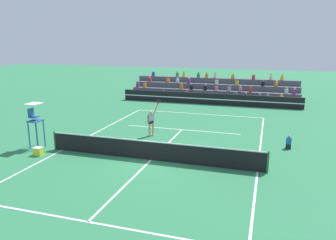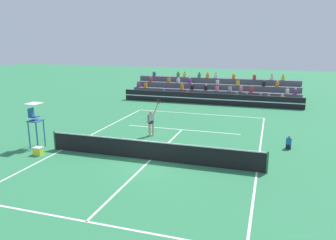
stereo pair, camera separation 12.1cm
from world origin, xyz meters
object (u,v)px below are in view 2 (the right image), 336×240
object	(u,v)px
ball_kid_courtside	(289,143)
tennis_ball	(173,118)
tennis_player	(151,121)
umpire_chair	(35,119)
equipment_cooler	(38,151)

from	to	relation	value
ball_kid_courtside	tennis_ball	xyz separation A→B (m)	(-8.78, 5.49, -0.30)
tennis_player	tennis_ball	bearing A→B (deg)	91.49
umpire_chair	ball_kid_courtside	bearing A→B (deg)	16.41
ball_kid_courtside	equipment_cooler	bearing A→B (deg)	-158.17
tennis_player	equipment_cooler	world-z (taller)	tennis_player
tennis_player	tennis_ball	xyz separation A→B (m)	(-0.14, 5.36, -0.95)
umpire_chair	tennis_player	distance (m)	7.17
ball_kid_courtside	equipment_cooler	distance (m)	14.35
umpire_chair	tennis_ball	distance (m)	11.29
ball_kid_courtside	equipment_cooler	xyz separation A→B (m)	(-13.32, -5.33, -0.10)
ball_kid_courtside	tennis_player	size ratio (longest dim) A/B	0.34
tennis_player	equipment_cooler	distance (m)	7.24
tennis_player	umpire_chair	bearing A→B (deg)	-142.48
equipment_cooler	tennis_player	bearing A→B (deg)	49.45
umpire_chair	equipment_cooler	distance (m)	2.11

